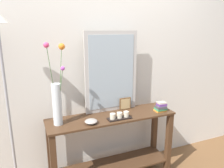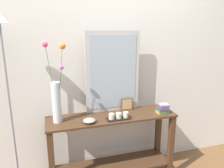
{
  "view_description": "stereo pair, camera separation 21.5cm",
  "coord_description": "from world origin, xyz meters",
  "px_view_note": "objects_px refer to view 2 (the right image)",
  "views": [
    {
      "loc": [
        -0.8,
        -1.93,
        1.65
      ],
      "look_at": [
        0.0,
        0.0,
        1.11
      ],
      "focal_mm": 34.59,
      "sensor_mm": 36.0,
      "label": 1
    },
    {
      "loc": [
        -0.6,
        -2.0,
        1.65
      ],
      "look_at": [
        0.0,
        0.0,
        1.11
      ],
      "focal_mm": 34.59,
      "sensor_mm": 36.0,
      "label": 2
    }
  ],
  "objects_px": {
    "console_table": "(112,142)",
    "candle_tray": "(119,116)",
    "decorative_bowl": "(89,120)",
    "book_stack": "(163,109)",
    "mirror_leaning": "(113,72)",
    "picture_frame_small": "(127,104)",
    "floor_lamp": "(6,80)",
    "tall_vase_left": "(57,96)"
  },
  "relations": [
    {
      "from": "console_table",
      "to": "candle_tray",
      "type": "bearing_deg",
      "value": -68.19
    },
    {
      "from": "decorative_bowl",
      "to": "book_stack",
      "type": "distance_m",
      "value": 0.8
    },
    {
      "from": "decorative_bowl",
      "to": "book_stack",
      "type": "height_order",
      "value": "book_stack"
    },
    {
      "from": "mirror_leaning",
      "to": "picture_frame_small",
      "type": "xyz_separation_m",
      "value": [
        0.15,
        -0.04,
        -0.36
      ]
    },
    {
      "from": "picture_frame_small",
      "to": "book_stack",
      "type": "distance_m",
      "value": 0.39
    },
    {
      "from": "decorative_bowl",
      "to": "book_stack",
      "type": "xyz_separation_m",
      "value": [
        0.8,
        0.02,
        0.02
      ]
    },
    {
      "from": "floor_lamp",
      "to": "decorative_bowl",
      "type": "bearing_deg",
      "value": -10.22
    },
    {
      "from": "console_table",
      "to": "decorative_bowl",
      "type": "relative_size",
      "value": 11.1
    },
    {
      "from": "decorative_bowl",
      "to": "book_stack",
      "type": "bearing_deg",
      "value": 1.34
    },
    {
      "from": "picture_frame_small",
      "to": "book_stack",
      "type": "height_order",
      "value": "picture_frame_small"
    },
    {
      "from": "book_stack",
      "to": "floor_lamp",
      "type": "height_order",
      "value": "floor_lamp"
    },
    {
      "from": "console_table",
      "to": "book_stack",
      "type": "bearing_deg",
      "value": -8.76
    },
    {
      "from": "tall_vase_left",
      "to": "floor_lamp",
      "type": "distance_m",
      "value": 0.45
    },
    {
      "from": "console_table",
      "to": "tall_vase_left",
      "type": "height_order",
      "value": "tall_vase_left"
    },
    {
      "from": "console_table",
      "to": "tall_vase_left",
      "type": "bearing_deg",
      "value": 178.74
    },
    {
      "from": "book_stack",
      "to": "floor_lamp",
      "type": "distance_m",
      "value": 1.56
    },
    {
      "from": "picture_frame_small",
      "to": "decorative_bowl",
      "type": "bearing_deg",
      "value": -155.33
    },
    {
      "from": "book_stack",
      "to": "floor_lamp",
      "type": "bearing_deg",
      "value": 175.91
    },
    {
      "from": "tall_vase_left",
      "to": "picture_frame_small",
      "type": "relative_size",
      "value": 5.61
    },
    {
      "from": "candle_tray",
      "to": "picture_frame_small",
      "type": "height_order",
      "value": "picture_frame_small"
    },
    {
      "from": "candle_tray",
      "to": "book_stack",
      "type": "xyz_separation_m",
      "value": [
        0.5,
        0.02,
        0.02
      ]
    },
    {
      "from": "book_stack",
      "to": "floor_lamp",
      "type": "xyz_separation_m",
      "value": [
        -1.5,
        0.11,
        0.39
      ]
    },
    {
      "from": "mirror_leaning",
      "to": "floor_lamp",
      "type": "distance_m",
      "value": 1.02
    },
    {
      "from": "decorative_bowl",
      "to": "picture_frame_small",
      "type": "bearing_deg",
      "value": 24.67
    },
    {
      "from": "console_table",
      "to": "floor_lamp",
      "type": "distance_m",
      "value": 1.22
    },
    {
      "from": "picture_frame_small",
      "to": "floor_lamp",
      "type": "relative_size",
      "value": 0.08
    },
    {
      "from": "mirror_leaning",
      "to": "decorative_bowl",
      "type": "xyz_separation_m",
      "value": [
        -0.31,
        -0.25,
        -0.4
      ]
    },
    {
      "from": "book_stack",
      "to": "floor_lamp",
      "type": "relative_size",
      "value": 0.07
    },
    {
      "from": "console_table",
      "to": "decorative_bowl",
      "type": "distance_m",
      "value": 0.43
    },
    {
      "from": "floor_lamp",
      "to": "tall_vase_left",
      "type": "bearing_deg",
      "value": -1.6
    },
    {
      "from": "picture_frame_small",
      "to": "decorative_bowl",
      "type": "distance_m",
      "value": 0.51
    },
    {
      "from": "mirror_leaning",
      "to": "candle_tray",
      "type": "distance_m",
      "value": 0.47
    },
    {
      "from": "tall_vase_left",
      "to": "candle_tray",
      "type": "xyz_separation_m",
      "value": [
        0.58,
        -0.11,
        -0.23
      ]
    },
    {
      "from": "floor_lamp",
      "to": "console_table",
      "type": "bearing_deg",
      "value": -1.41
    },
    {
      "from": "tall_vase_left",
      "to": "floor_lamp",
      "type": "height_order",
      "value": "floor_lamp"
    },
    {
      "from": "mirror_leaning",
      "to": "book_stack",
      "type": "relative_size",
      "value": 6.83
    },
    {
      "from": "mirror_leaning",
      "to": "candle_tray",
      "type": "height_order",
      "value": "mirror_leaning"
    },
    {
      "from": "candle_tray",
      "to": "decorative_bowl",
      "type": "bearing_deg",
      "value": -179.42
    },
    {
      "from": "tall_vase_left",
      "to": "picture_frame_small",
      "type": "xyz_separation_m",
      "value": [
        0.75,
        0.1,
        -0.19
      ]
    },
    {
      "from": "decorative_bowl",
      "to": "tall_vase_left",
      "type": "bearing_deg",
      "value": 158.02
    },
    {
      "from": "tall_vase_left",
      "to": "decorative_bowl",
      "type": "height_order",
      "value": "tall_vase_left"
    },
    {
      "from": "tall_vase_left",
      "to": "mirror_leaning",
      "type": "bearing_deg",
      "value": 13.11
    }
  ]
}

